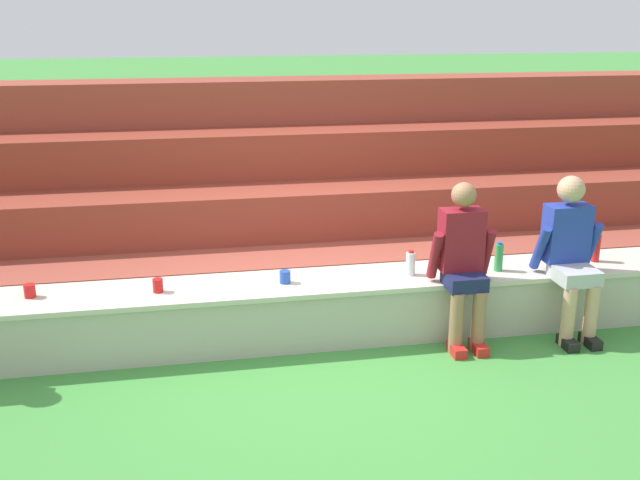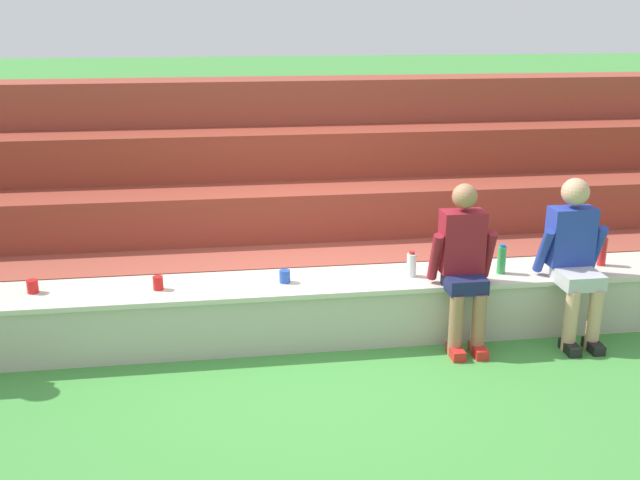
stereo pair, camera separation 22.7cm
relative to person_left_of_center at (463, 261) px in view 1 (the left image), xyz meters
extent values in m
plane|color=#428E3D|center=(-1.04, 0.02, -0.72)|extent=(80.00, 80.00, 0.00)
cube|color=#B7AF9E|center=(-1.04, 0.30, -0.46)|extent=(7.52, 0.58, 0.51)
cube|color=beige|center=(-1.04, 0.30, -0.22)|extent=(7.56, 0.62, 0.04)
cube|color=#9A4334|center=(-1.04, 1.07, -0.48)|extent=(10.58, 0.66, 0.48)
cube|color=brown|center=(-1.04, 1.73, -0.24)|extent=(10.58, 0.66, 0.95)
cube|color=maroon|center=(-1.04, 2.39, 0.00)|extent=(10.58, 0.66, 1.43)
cube|color=brown|center=(-1.04, 3.05, 0.23)|extent=(10.58, 0.66, 1.90)
cylinder|color=#996B4C|center=(-0.09, -0.17, -0.46)|extent=(0.11, 0.11, 0.51)
cylinder|color=#996B4C|center=(0.09, -0.17, -0.46)|extent=(0.11, 0.11, 0.51)
cube|color=red|center=(-0.09, -0.21, -0.68)|extent=(0.10, 0.22, 0.08)
cube|color=red|center=(0.09, -0.21, -0.68)|extent=(0.10, 0.22, 0.08)
cube|color=#191E47|center=(0.00, -0.05, -0.15)|extent=(0.31, 0.29, 0.12)
cube|color=maroon|center=(0.00, 0.07, 0.15)|extent=(0.34, 0.20, 0.50)
sphere|color=#996B4C|center=(0.00, 0.07, 0.53)|extent=(0.20, 0.20, 0.20)
cylinder|color=maroon|center=(-0.22, 0.05, 0.04)|extent=(0.08, 0.21, 0.42)
cylinder|color=maroon|center=(0.22, 0.05, 0.04)|extent=(0.08, 0.21, 0.42)
cylinder|color=tan|center=(0.84, -0.22, -0.46)|extent=(0.11, 0.11, 0.51)
cylinder|color=tan|center=(1.04, -0.22, -0.46)|extent=(0.11, 0.11, 0.51)
cube|color=black|center=(0.84, -0.26, -0.68)|extent=(0.10, 0.22, 0.08)
cube|color=black|center=(1.04, -0.26, -0.68)|extent=(0.10, 0.22, 0.08)
cube|color=#B2B2B7|center=(0.94, -0.08, -0.15)|extent=(0.33, 0.35, 0.12)
cube|color=#23389E|center=(0.94, 0.12, 0.14)|extent=(0.36, 0.20, 0.48)
sphere|color=tan|center=(0.94, 0.12, 0.52)|extent=(0.22, 0.22, 0.22)
cylinder|color=#23389E|center=(0.71, 0.10, 0.04)|extent=(0.08, 0.24, 0.42)
cylinder|color=#23389E|center=(1.18, 0.10, 0.04)|extent=(0.08, 0.23, 0.42)
cylinder|color=silver|center=(-0.35, 0.29, -0.10)|extent=(0.08, 0.08, 0.20)
cylinder|color=red|center=(-0.35, 0.29, 0.00)|extent=(0.05, 0.05, 0.02)
cylinder|color=green|center=(0.42, 0.25, -0.09)|extent=(0.07, 0.07, 0.23)
cylinder|color=blue|center=(0.42, 0.25, 0.04)|extent=(0.04, 0.04, 0.02)
cylinder|color=red|center=(1.36, 0.32, -0.08)|extent=(0.07, 0.07, 0.24)
cylinder|color=red|center=(1.36, 0.32, 0.05)|extent=(0.04, 0.04, 0.02)
cylinder|color=red|center=(-2.41, 0.27, -0.15)|extent=(0.08, 0.08, 0.11)
cylinder|color=red|center=(-3.38, 0.34, -0.15)|extent=(0.09, 0.09, 0.11)
cylinder|color=blue|center=(-1.40, 0.29, -0.15)|extent=(0.09, 0.09, 0.10)
camera|label=1|loc=(-2.11, -5.10, 1.91)|focal=40.13mm
camera|label=2|loc=(-1.88, -5.14, 1.91)|focal=40.13mm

